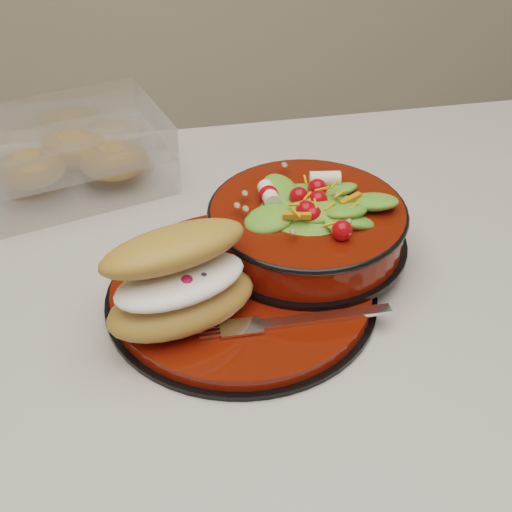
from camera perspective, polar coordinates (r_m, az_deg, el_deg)
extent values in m
cube|color=white|center=(1.21, 11.90, -17.76)|extent=(1.16, 0.66, 0.86)
cube|color=#B0ACA1|center=(0.88, 15.57, -0.70)|extent=(1.24, 0.74, 0.04)
cylinder|color=black|center=(0.77, -1.18, -3.24)|extent=(0.29, 0.29, 0.01)
cylinder|color=#650E03|center=(0.76, -1.19, -2.68)|extent=(0.28, 0.28, 0.01)
torus|color=black|center=(0.76, -0.32, -2.83)|extent=(0.16, 0.16, 0.01)
cylinder|color=black|center=(0.82, 4.02, 1.07)|extent=(0.23, 0.23, 0.01)
cylinder|color=#650E03|center=(0.80, 4.09, 2.51)|extent=(0.22, 0.22, 0.04)
torus|color=black|center=(0.79, 4.15, 3.58)|extent=(0.22, 0.22, 0.01)
ellipsoid|color=#3E7320|center=(0.79, 4.14, 3.38)|extent=(0.18, 0.18, 0.07)
sphere|color=red|center=(0.78, 7.48, 6.24)|extent=(0.02, 0.02, 0.02)
sphere|color=red|center=(0.81, 5.60, 7.41)|extent=(0.02, 0.02, 0.02)
sphere|color=red|center=(0.80, 2.81, 7.49)|extent=(0.02, 0.02, 0.02)
sphere|color=red|center=(0.78, 1.02, 6.41)|extent=(0.02, 0.02, 0.02)
sphere|color=red|center=(0.75, 1.63, 4.89)|extent=(0.02, 0.02, 0.02)
sphere|color=red|center=(0.73, 4.36, 4.12)|extent=(0.02, 0.02, 0.02)
sphere|color=red|center=(0.75, 7.02, 4.76)|extent=(0.02, 0.02, 0.02)
cylinder|color=silver|center=(0.81, 5.64, 7.53)|extent=(0.03, 0.04, 0.02)
cylinder|color=silver|center=(0.78, 1.05, 6.37)|extent=(0.04, 0.03, 0.02)
cube|color=orange|center=(0.74, 3.35, 4.68)|extent=(0.03, 0.03, 0.01)
cube|color=orange|center=(0.77, 7.70, 5.92)|extent=(0.03, 0.02, 0.01)
ellipsoid|color=#B27036|center=(0.71, -5.94, -3.75)|extent=(0.17, 0.13, 0.04)
ellipsoid|color=white|center=(0.69, -6.09, -2.02)|extent=(0.15, 0.11, 0.02)
ellipsoid|color=#B27036|center=(0.69, -6.39, 0.66)|extent=(0.17, 0.12, 0.04)
sphere|color=#BA0D34|center=(0.69, -8.14, -1.87)|extent=(0.02, 0.02, 0.02)
sphere|color=#BA0D34|center=(0.68, -5.56, -2.16)|extent=(0.02, 0.02, 0.02)
sphere|color=#191947|center=(0.69, -6.90, -1.38)|extent=(0.01, 0.01, 0.01)
sphere|color=#191947|center=(0.69, -5.04, -1.39)|extent=(0.01, 0.01, 0.01)
sphere|color=#191947|center=(0.68, -6.08, -1.87)|extent=(0.01, 0.01, 0.01)
sphere|color=#191947|center=(0.68, -4.22, -1.77)|extent=(0.01, 0.01, 0.01)
sphere|color=#191947|center=(0.68, -7.71, -2.29)|extent=(0.01, 0.01, 0.01)
sphere|color=#191947|center=(0.70, -4.77, -0.90)|extent=(0.01, 0.01, 0.01)
cube|color=silver|center=(0.72, 5.50, -4.87)|extent=(0.14, 0.01, 0.00)
cube|color=silver|center=(0.71, -1.19, -5.71)|extent=(0.04, 0.02, 0.00)
cube|color=white|center=(0.98, -14.43, 6.89)|extent=(0.28, 0.23, 0.05)
cube|color=white|center=(0.96, -14.87, 9.32)|extent=(0.28, 0.23, 0.04)
ellipsoid|color=#B27036|center=(0.99, -17.60, 6.68)|extent=(0.09, 0.08, 0.05)
ellipsoid|color=#B27036|center=(0.98, -11.30, 7.48)|extent=(0.09, 0.08, 0.05)
ellipsoid|color=#B27036|center=(1.02, -14.44, 8.29)|extent=(0.09, 0.08, 0.05)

